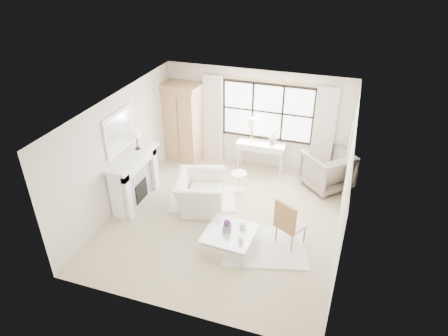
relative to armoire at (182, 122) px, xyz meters
The scene contains 32 objects.
floor 3.31m from the armoire, 49.70° to the right, with size 5.50×5.50×0.00m, color #BFB08E.
ceiling 3.48m from the armoire, 49.70° to the right, with size 5.50×5.50×0.00m, color white.
wall_back 2.06m from the armoire, 10.61° to the left, with size 5.00×5.00×0.00m, color white.
wall_front 5.51m from the armoire, 68.55° to the right, with size 5.00×5.00×0.00m, color beige.
wall_left 2.43m from the armoire, 101.60° to the right, with size 5.50×5.50×0.00m, color beige.
wall_right 5.10m from the armoire, 27.74° to the right, with size 5.50×5.50×0.00m, color beige.
window_pane 2.38m from the armoire, ahead, with size 2.40×0.02×1.50m, color white.
window_frame 2.38m from the armoire, ahead, with size 2.50×0.04×1.50m, color black, non-canonical shape.
curtain_rod 2.68m from the armoire, ahead, with size 0.04×0.04×3.30m, color #A8853A.
curtain_left 0.86m from the armoire, 18.82° to the left, with size 0.55×0.10×2.47m, color beige.
curtain_right 3.82m from the armoire, ahead, with size 0.55×0.10×2.47m, color beige.
fireplace 2.44m from the armoire, 96.28° to the right, with size 0.58×1.66×1.26m.
mirror_frame 2.52m from the armoire, 100.91° to the right, with size 0.05×1.15×0.95m, color white.
mirror_glass 2.51m from the armoire, 100.21° to the right, with size 0.02×1.00×0.80m, color silver.
art_frame 4.55m from the armoire, ahead, with size 0.04×0.62×0.82m, color white.
art_canvas 4.53m from the armoire, ahead, with size 0.01×0.52×0.72m, color #B6A28D.
mantel_lamp 2.12m from the armoire, 97.00° to the right, with size 0.22×0.22×0.51m.
armoire is the anchor object (origin of this frame).
console_table 2.37m from the armoire, ahead, with size 1.31×0.47×0.80m.
console_lamp 1.98m from the armoire, ahead, with size 0.28×0.28×0.69m.
orchid_plant 2.57m from the armoire, ahead, with size 0.25×0.20×0.46m, color #627A51.
side_table 2.42m from the armoire, 29.77° to the right, with size 0.40×0.40×0.51m.
rug_left 2.47m from the armoire, 55.15° to the right, with size 1.60×1.13×0.03m, color white.
rug_right 4.49m from the armoire, 44.22° to the right, with size 1.72×1.29×0.03m, color silver.
club_armchair 2.59m from the armoire, 57.75° to the right, with size 1.23×1.08×0.80m, color silver.
wingback_chair 4.11m from the armoire, ahead, with size 1.05×1.08×0.98m, color gray.
french_chair 4.59m from the armoire, 37.74° to the right, with size 0.66×0.66×1.08m.
coffee_table 4.16m from the armoire, 53.29° to the right, with size 1.07×1.07×0.38m.
planter_box 4.03m from the armoire, 53.79° to the right, with size 0.17×0.17×0.13m, color slate.
planter_flowers 4.01m from the armoire, 53.79° to the right, with size 0.14×0.14×0.14m, color #562C6E.
pillar_candle 4.45m from the armoire, 51.82° to the right, with size 0.09×0.09×0.12m, color white.
coffee_vase 4.06m from the armoire, 49.01° to the right, with size 0.14×0.14×0.15m, color white.
Camera 1 is at (2.29, -6.96, 5.61)m, focal length 32.00 mm.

